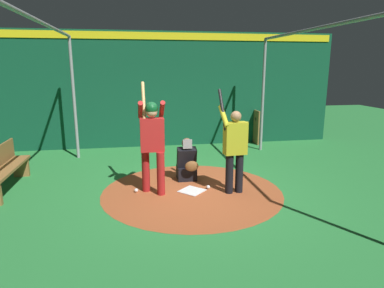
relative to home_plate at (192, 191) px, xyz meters
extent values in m
plane|color=#287A38|center=(0.00, 0.00, -0.01)|extent=(26.31, 26.31, 0.00)
cylinder|color=#9E4C28|center=(0.00, 0.00, -0.01)|extent=(3.49, 3.49, 0.01)
cube|color=white|center=(0.00, 0.00, 0.00)|extent=(0.59, 0.59, 0.01)
cylinder|color=maroon|center=(0.06, -0.61, 0.40)|extent=(0.15, 0.15, 0.83)
cylinder|color=maroon|center=(-0.18, -0.88, 0.40)|extent=(0.15, 0.15, 0.83)
cube|color=#B21E1E|center=(-0.06, -0.74, 1.13)|extent=(0.22, 0.44, 0.62)
cylinder|color=#B21E1E|center=(-0.16, -0.54, 1.58)|extent=(0.50, 0.09, 0.39)
cylinder|color=#B21E1E|center=(-0.16, -0.94, 1.58)|extent=(0.50, 0.09, 0.39)
sphere|color=tan|center=(-0.06, -0.74, 1.56)|extent=(0.21, 0.21, 0.21)
sphere|color=#0F4C23|center=(-0.06, -0.74, 1.62)|extent=(0.24, 0.24, 0.24)
cylinder|color=tan|center=(-0.28, -0.87, 1.72)|extent=(0.54, 0.06, 0.73)
cube|color=black|center=(-0.74, 0.01, 0.13)|extent=(0.40, 0.40, 0.28)
cube|color=black|center=(-0.70, 0.01, 0.48)|extent=(0.30, 0.40, 0.46)
sphere|color=brown|center=(-0.68, 0.01, 0.80)|extent=(0.21, 0.21, 0.21)
cube|color=gray|center=(-0.59, 0.01, 0.80)|extent=(0.03, 0.19, 0.19)
ellipsoid|color=brown|center=(-0.42, 0.07, 0.37)|extent=(0.12, 0.28, 0.22)
cylinder|color=black|center=(0.19, 0.89, 0.37)|extent=(0.15, 0.15, 0.77)
cylinder|color=black|center=(0.20, 0.69, 0.37)|extent=(0.15, 0.15, 0.77)
cube|color=#AEA821|center=(0.19, 0.79, 1.06)|extent=(0.25, 0.43, 0.61)
cylinder|color=#AEA821|center=(0.18, 0.99, 1.11)|extent=(0.09, 0.09, 0.51)
cylinder|color=#AEA821|center=(0.11, 0.58, 1.47)|extent=(0.46, 0.12, 0.40)
sphere|color=#9E704C|center=(0.19, 0.79, 1.47)|extent=(0.20, 0.20, 0.20)
cylinder|color=black|center=(0.03, 0.57, 1.58)|extent=(0.46, 0.09, 0.74)
cube|color=#0F472D|center=(-4.09, 0.00, 1.68)|extent=(0.20, 10.31, 3.39)
cube|color=yellow|center=(-3.98, 0.00, 3.22)|extent=(0.03, 10.10, 0.20)
cylinder|color=gray|center=(-2.99, -2.56, 1.55)|extent=(0.08, 0.08, 3.11)
cylinder|color=gray|center=(-2.99, 2.56, 1.55)|extent=(0.08, 0.08, 3.11)
cylinder|color=gray|center=(0.00, -2.56, 3.10)|extent=(5.98, 0.07, 0.07)
cylinder|color=gray|center=(0.00, 2.56, 3.10)|extent=(5.98, 0.07, 0.07)
cube|color=olive|center=(-3.84, 2.71, 0.51)|extent=(0.58, 0.04, 1.05)
cylinder|color=tan|center=(-4.03, 2.77, 0.40)|extent=(0.06, 0.18, 0.82)
cylinder|color=tan|center=(-3.91, 2.77, 0.39)|extent=(0.06, 0.16, 0.81)
cylinder|color=black|center=(-3.79, 2.77, 0.40)|extent=(0.06, 0.20, 0.83)
cylinder|color=black|center=(-3.67, 2.77, 0.41)|extent=(0.06, 0.15, 0.84)
cube|color=olive|center=(-0.75, -3.56, 0.41)|extent=(1.88, 0.36, 0.05)
cube|color=olive|center=(-1.56, -3.56, 0.19)|extent=(0.08, 0.32, 0.40)
sphere|color=white|center=(-0.07, 0.34, 0.03)|extent=(0.07, 0.07, 0.07)
sphere|color=white|center=(-0.13, -1.07, 0.03)|extent=(0.07, 0.07, 0.07)
camera|label=1|loc=(6.08, -1.07, 2.36)|focal=31.41mm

